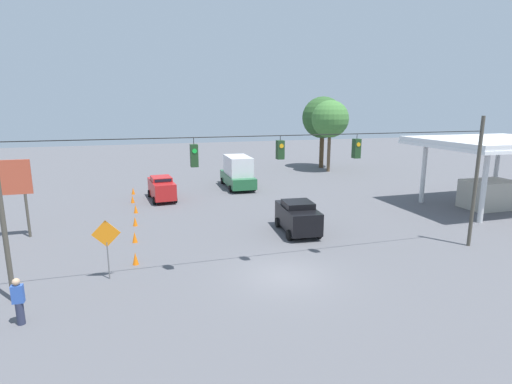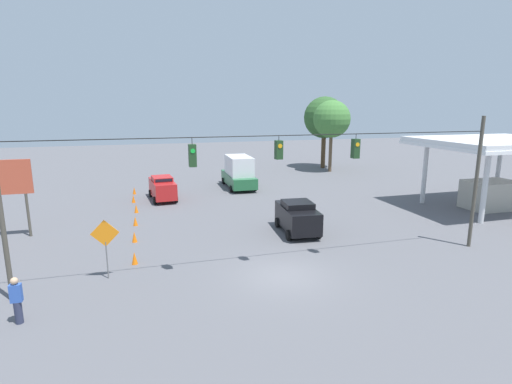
# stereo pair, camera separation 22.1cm
# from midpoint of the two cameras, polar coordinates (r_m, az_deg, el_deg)

# --- Properties ---
(ground_plane) EXTENTS (140.00, 140.00, 0.00)m
(ground_plane) POSITION_cam_midpoint_polar(r_m,az_deg,el_deg) (19.43, 3.80, -11.83)
(ground_plane) COLOR #56565B
(overhead_signal_span) EXTENTS (23.49, 0.38, 7.38)m
(overhead_signal_span) POSITION_cam_midpoint_polar(r_m,az_deg,el_deg) (18.85, 3.03, 1.91)
(overhead_signal_span) COLOR #4C473D
(overhead_signal_span) RESTS_ON ground_plane
(sedan_black_crossing_near) EXTENTS (2.39, 4.30, 2.03)m
(sedan_black_crossing_near) POSITION_cam_midpoint_polar(r_m,az_deg,el_deg) (25.40, 5.72, -3.48)
(sedan_black_crossing_near) COLOR black
(sedan_black_crossing_near) RESTS_ON ground_plane
(box_truck_green_oncoming_deep) EXTENTS (2.63, 6.51, 3.12)m
(box_truck_green_oncoming_deep) POSITION_cam_midpoint_polar(r_m,az_deg,el_deg) (39.07, -2.79, 2.84)
(box_truck_green_oncoming_deep) COLOR #236038
(box_truck_green_oncoming_deep) RESTS_ON ground_plane
(sedan_red_withflow_far) EXTENTS (2.29, 4.64, 2.02)m
(sedan_red_withflow_far) POSITION_cam_midpoint_polar(r_m,az_deg,el_deg) (34.97, -13.51, 0.60)
(sedan_red_withflow_far) COLOR red
(sedan_red_withflow_far) RESTS_ON ground_plane
(traffic_cone_nearest) EXTENTS (0.31, 0.31, 0.65)m
(traffic_cone_nearest) POSITION_cam_midpoint_polar(r_m,az_deg,el_deg) (21.43, -17.13, -9.06)
(traffic_cone_nearest) COLOR orange
(traffic_cone_nearest) RESTS_ON ground_plane
(traffic_cone_second) EXTENTS (0.31, 0.31, 0.65)m
(traffic_cone_second) POSITION_cam_midpoint_polar(r_m,az_deg,el_deg) (24.74, -17.19, -6.18)
(traffic_cone_second) COLOR orange
(traffic_cone_second) RESTS_ON ground_plane
(traffic_cone_third) EXTENTS (0.31, 0.31, 0.65)m
(traffic_cone_third) POSITION_cam_midpoint_polar(r_m,az_deg,el_deg) (28.03, -17.10, -4.01)
(traffic_cone_third) COLOR orange
(traffic_cone_third) RESTS_ON ground_plane
(traffic_cone_fourth) EXTENTS (0.31, 0.31, 0.65)m
(traffic_cone_fourth) POSITION_cam_midpoint_polar(r_m,az_deg,el_deg) (31.34, -17.01, -2.30)
(traffic_cone_fourth) COLOR orange
(traffic_cone_fourth) RESTS_ON ground_plane
(traffic_cone_fifth) EXTENTS (0.31, 0.31, 0.65)m
(traffic_cone_fifth) POSITION_cam_midpoint_polar(r_m,az_deg,el_deg) (34.64, -17.40, -0.96)
(traffic_cone_fifth) COLOR orange
(traffic_cone_fifth) RESTS_ON ground_plane
(traffic_cone_farthest) EXTENTS (0.31, 0.31, 0.65)m
(traffic_cone_farthest) POSITION_cam_midpoint_polar(r_m,az_deg,el_deg) (37.93, -17.31, 0.16)
(traffic_cone_farthest) COLOR orange
(traffic_cone_farthest) RESTS_ON ground_plane
(gas_station) EXTENTS (10.94, 8.70, 5.46)m
(gas_station) POSITION_cam_midpoint_polar(r_m,az_deg,el_deg) (35.72, 30.64, 4.22)
(gas_station) COLOR silver
(gas_station) RESTS_ON ground_plane
(roadside_billboard) EXTENTS (3.08, 0.16, 4.79)m
(roadside_billboard) POSITION_cam_midpoint_polar(r_m,az_deg,el_deg) (27.98, -32.60, 0.99)
(roadside_billboard) COLOR #4C473D
(roadside_billboard) RESTS_ON ground_plane
(work_zone_sign) EXTENTS (1.27, 0.06, 2.84)m
(work_zone_sign) POSITION_cam_midpoint_polar(r_m,az_deg,el_deg) (19.61, -20.89, -6.19)
(work_zone_sign) COLOR slate
(work_zone_sign) RESTS_ON ground_plane
(pedestrian) EXTENTS (0.40, 0.28, 1.82)m
(pedestrian) POSITION_cam_midpoint_polar(r_m,az_deg,el_deg) (17.49, -31.12, -13.20)
(pedestrian) COLOR #2D334C
(pedestrian) RESTS_ON ground_plane
(tree_horizon_left) EXTENTS (5.22, 5.22, 9.04)m
(tree_horizon_left) POSITION_cam_midpoint_polar(r_m,az_deg,el_deg) (52.10, 9.39, 10.42)
(tree_horizon_left) COLOR #4C3823
(tree_horizon_left) RESTS_ON ground_plane
(tree_horizon_right) EXTENTS (4.44, 4.44, 8.56)m
(tree_horizon_right) POSITION_cam_midpoint_polar(r_m,az_deg,el_deg) (49.12, 10.41, 10.19)
(tree_horizon_right) COLOR brown
(tree_horizon_right) RESTS_ON ground_plane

